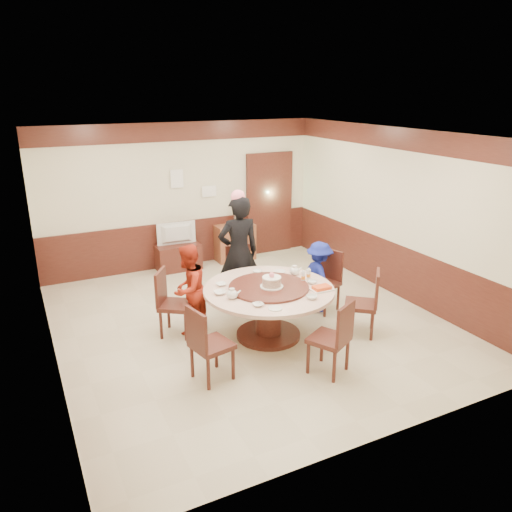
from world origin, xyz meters
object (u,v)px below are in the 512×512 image
person_red (188,289)px  television (177,234)px  thermos (236,215)px  side_cabinet (235,242)px  person_blue (319,277)px  tv_stand (178,257)px  person_standing (239,253)px  shrimp_platter (322,288)px  birthday_cake (272,282)px  banquet_table (269,302)px

person_red → television: size_ratio=1.74×
person_red → thermos: bearing=-167.1°
thermos → side_cabinet: bearing=180.0°
person_red → person_blue: (2.08, -0.23, -0.09)m
person_blue → tv_stand: 3.18m
side_cabinet → television: bearing=-178.6°
tv_stand → thermos: 1.45m
person_standing → shrimp_platter: person_standing is taller
person_red → television: (0.68, 2.61, 0.06)m
television → thermos: 1.29m
person_red → person_blue: person_red is taller
person_standing → birthday_cake: person_standing is taller
person_blue → side_cabinet: (-0.17, 2.87, -0.20)m
person_standing → birthday_cake: 1.17m
person_red → shrimp_platter: 1.90m
banquet_table → birthday_cake: size_ratio=5.66×
banquet_table → television: television is taller
person_standing → tv_stand: bearing=-77.4°
birthday_cake → thermos: (0.98, 3.35, 0.09)m
banquet_table → tv_stand: 3.30m
banquet_table → television: 3.30m
person_blue → thermos: size_ratio=3.00×
person_standing → shrimp_platter: (0.56, -1.52, -0.14)m
side_cabinet → thermos: bearing=0.0°
shrimp_platter → tv_stand: 3.82m
banquet_table → person_blue: person_blue is taller
tv_stand → television: (0.00, 0.00, 0.47)m
television → tv_stand: bearing=3.6°
birthday_cake → shrimp_platter: (0.59, -0.36, -0.08)m
birthday_cake → television: bearing=95.1°
side_cabinet → thermos: 0.57m
birthday_cake → thermos: 3.49m
person_blue → person_standing: bearing=59.0°
person_blue → thermos: bearing=4.1°
banquet_table → thermos: thermos is taller
shrimp_platter → television: bearing=103.6°
person_blue → birthday_cake: person_blue is taller
birthday_cake → thermos: size_ratio=0.85×
shrimp_platter → side_cabinet: size_ratio=0.38×
shrimp_platter → thermos: bearing=84.1°
person_blue → tv_stand: (-1.40, 2.84, -0.32)m
tv_stand → side_cabinet: (1.23, 0.03, 0.12)m
banquet_table → person_blue: size_ratio=1.61×
person_red → side_cabinet: 3.27m
tv_stand → thermos: (1.27, 0.03, 0.69)m
banquet_table → shrimp_platter: 0.77m
shrimp_platter → side_cabinet: 3.75m
shrimp_platter → side_cabinet: shrimp_platter is taller
television → thermos: thermos is taller
television → person_standing: bearing=102.2°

